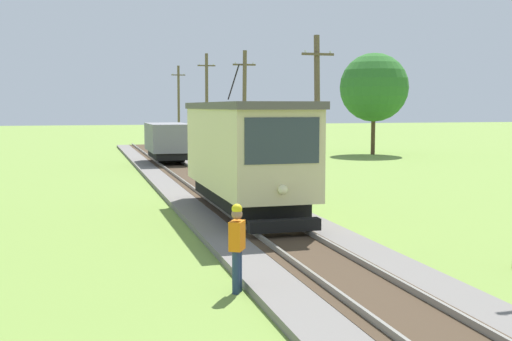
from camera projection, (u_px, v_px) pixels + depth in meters
red_tram at (245, 152)px, 20.74m from camera, size 2.60×8.54×4.79m
freight_car at (168, 141)px, 39.21m from camera, size 2.40×5.20×2.31m
utility_pole_mid at (317, 113)px, 26.24m from camera, size 1.40×0.57×6.63m
utility_pole_far at (244, 108)px, 37.91m from camera, size 1.40×0.56×7.02m
utility_pole_distant at (207, 103)px, 49.16m from camera, size 1.40×0.34×7.78m
utility_pole_horizon at (179, 104)px, 63.24m from camera, size 1.40×0.43×7.75m
track_worker at (237, 244)px, 12.40m from camera, size 0.40×0.45×1.78m
tree_right_near at (374, 87)px, 48.05m from camera, size 5.23×5.23×7.75m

